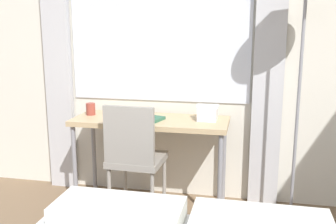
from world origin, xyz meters
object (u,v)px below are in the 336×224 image
at_px(telephone, 208,113).
at_px(book, 145,118).
at_px(desk_chair, 134,154).
at_px(mug, 91,109).
at_px(desk, 151,127).

height_order(telephone, book, telephone).
bearing_deg(desk_chair, book, 84.33).
bearing_deg(telephone, mug, -178.60).
bearing_deg(desk_chair, telephone, 33.91).
xyz_separation_m(desk, book, (-0.03, -0.05, 0.08)).
relative_size(desk, mug, 12.65).
distance_m(desk_chair, mug, 0.61).
bearing_deg(mug, book, -10.06).
height_order(desk_chair, book, desk_chair).
height_order(desk_chair, mug, desk_chair).
bearing_deg(book, telephone, 12.94).
bearing_deg(telephone, book, -167.06).
bearing_deg(desk_chair, mug, 150.38).
bearing_deg(desk, mug, 176.31).
relative_size(desk, telephone, 6.93).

